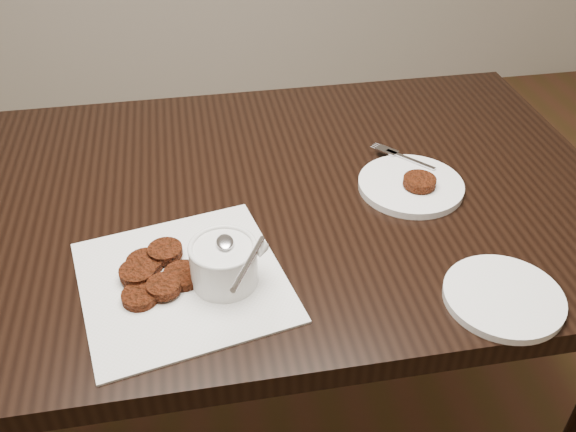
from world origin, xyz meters
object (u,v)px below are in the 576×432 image
at_px(sauce_ramekin, 222,246).
at_px(plate_with_patty, 411,182).
at_px(napkin, 183,281).
at_px(plate_empty, 503,297).
at_px(table, 270,332).

xyz_separation_m(sauce_ramekin, plate_with_patty, (0.36, 0.19, -0.06)).
xyz_separation_m(napkin, plate_empty, (0.46, -0.12, 0.00)).
bearing_deg(plate_empty, plate_with_patty, 97.56).
bearing_deg(plate_empty, napkin, 165.25).
xyz_separation_m(table, plate_empty, (0.30, -0.33, 0.38)).
bearing_deg(sauce_ramekin, table, 66.63).
distance_m(napkin, sauce_ramekin, 0.10).
bearing_deg(napkin, plate_with_patty, 22.62).
distance_m(table, sauce_ramekin, 0.51).
xyz_separation_m(plate_with_patty, plate_empty, (0.04, -0.30, -0.01)).
relative_size(napkin, sauce_ramekin, 2.16).
bearing_deg(napkin, table, 52.69).
bearing_deg(table, plate_with_patty, -7.13).
distance_m(plate_with_patty, plate_empty, 0.30).
relative_size(napkin, plate_empty, 1.70).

